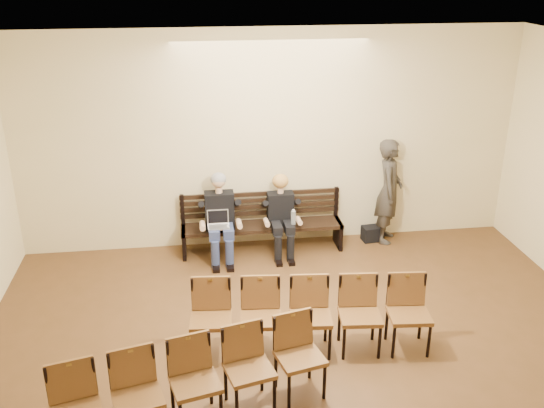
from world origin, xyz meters
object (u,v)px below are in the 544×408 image
Objects in this scene: laptop at (219,229)px; chair_row_back at (195,384)px; bench at (262,237)px; bag at (372,233)px; seated_man at (220,217)px; seated_woman at (281,218)px; water_bottle at (293,224)px; passerby at (390,183)px; chair_row_front at (311,318)px.

chair_row_back is at bearing -89.14° from laptop.
bag is at bearing 3.04° from bench.
seated_man is at bearing -169.95° from bench.
water_bottle is (0.16, -0.20, -0.02)m from seated_woman.
seated_man is 1.15m from water_bottle.
passerby is at bearing 16.52° from laptop.
passerby reaches higher than chair_row_back.
bench is 0.49m from seated_woman.
seated_man reaches higher than chair_row_front.
bench reaches higher than bag.
water_bottle is (1.13, -0.20, -0.11)m from seated_man.
seated_man is 0.67× the size of passerby.
chair_row_back is (-1.44, -3.69, -0.14)m from seated_woman.
chair_row_front is (0.24, -2.79, 0.24)m from bench.
water_bottle is at bearing -163.55° from bag.
passerby is 3.49m from chair_row_front.
seated_woman is at bearing -172.13° from bag.
chair_row_front is at bearing 22.40° from chair_row_back.
bag is at bearing 7.87° from seated_woman.
bag is 0.12× the size of chair_row_front.
chair_row_front reaches higher than bag.
chair_row_front is (-0.05, -2.67, -0.13)m from seated_woman.
chair_row_back is (-0.47, -3.69, -0.22)m from seated_man.
bench is 2.81m from chair_row_front.
seated_man is at bearing 68.97° from chair_row_back.
seated_man is (-0.68, -0.12, 0.45)m from bench.
chair_row_front is (0.92, -2.67, -0.21)m from seated_man.
passerby is 0.71× the size of chair_row_front.
bag is (2.56, 0.22, -0.55)m from seated_man.
seated_woman is 4.82× the size of water_bottle.
passerby is (1.66, 0.42, 0.44)m from water_bottle.
water_bottle is 0.09× the size of chair_row_back.
chair_row_front reaches higher than laptop.
chair_row_back is at bearing -111.29° from seated_woman.
water_bottle is at bearing -10.15° from seated_man.
chair_row_front is at bearing -91.07° from seated_woman.
seated_man is at bearing -175.09° from bag.
seated_woman reaches higher than chair_row_front.
bench is 1.28× the size of passerby.
chair_row_back reaches higher than bench.
seated_man is at bearing 169.85° from water_bottle.
passerby is at bearing 6.88° from seated_woman.
bench is at bearing 144.57° from water_bottle.
chair_row_front is at bearing -60.89° from laptop.
water_bottle is 3.84m from chair_row_back.
passerby reaches higher than chair_row_front.
bench is 0.91× the size of chair_row_front.
chair_row_front is (-1.87, -2.89, -0.55)m from passerby.
chair_row_back is (-1.39, -1.02, -0.01)m from chair_row_front.
bench is 1.89m from bag.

